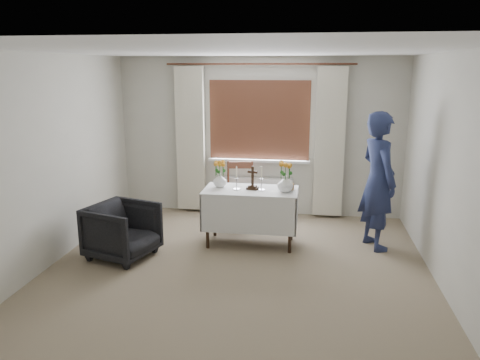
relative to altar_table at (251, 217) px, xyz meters
name	(u,v)px	position (x,y,z in m)	size (l,w,h in m)	color
ground	(234,278)	(-0.05, -1.08, -0.38)	(5.00, 5.00, 0.00)	gray
altar_table	(251,217)	(0.00, 0.00, 0.00)	(1.24, 0.64, 0.76)	silver
wooden_chair	(240,194)	(-0.26, 0.82, 0.09)	(0.43, 0.43, 0.94)	brown
armchair	(122,231)	(-1.53, -0.69, -0.04)	(0.74, 0.76, 0.69)	black
person	(378,181)	(1.64, 0.15, 0.52)	(0.66, 0.43, 1.80)	navy
radiator	(258,196)	(-0.05, 1.34, -0.08)	(1.10, 0.10, 0.60)	silver
wooden_cross	(253,178)	(0.02, 0.01, 0.54)	(0.15, 0.10, 0.31)	black
candlestick_left	(237,178)	(-0.18, -0.03, 0.54)	(0.09, 0.09, 0.31)	silver
candlestick_right	(261,178)	(0.14, -0.02, 0.54)	(0.09, 0.09, 0.32)	silver
flower_vase_left	(220,180)	(-0.43, 0.06, 0.48)	(0.18, 0.18, 0.19)	white
flower_vase_right	(285,184)	(0.46, -0.05, 0.49)	(0.21, 0.21, 0.21)	white
wicker_basket	(286,186)	(0.47, 0.09, 0.42)	(0.20, 0.20, 0.08)	brown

